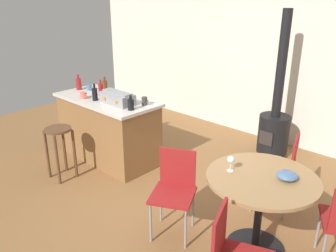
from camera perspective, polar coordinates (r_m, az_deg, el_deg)
ground_plane at (r=4.11m, az=-0.93°, el=-12.18°), size 8.80×8.80×0.00m
back_wall at (r=5.63m, az=17.74°, el=10.89°), size 8.00×0.10×2.70m
kitchen_island at (r=4.99m, az=-9.84°, el=-0.41°), size 1.55×0.74×0.90m
wooden_stool at (r=4.57m, az=-17.44°, el=-2.57°), size 0.33×0.33×0.69m
dining_table at (r=3.22m, az=15.00°, el=-10.90°), size 0.98×0.98×0.77m
folding_chair_far at (r=3.90m, az=18.03°, el=-6.53°), size 0.50×0.50×0.87m
folding_chair_left at (r=3.41m, az=1.08°, el=-10.01°), size 0.54×0.54×0.85m
wood_stove at (r=5.20m, az=17.13°, el=0.33°), size 0.44×0.45×2.07m
toolbox at (r=4.55m, az=-8.33°, el=4.60°), size 0.48×0.24×0.16m
bottle_0 at (r=4.75m, az=-11.97°, el=5.18°), size 0.07×0.07×0.23m
bottle_1 at (r=5.35m, az=-14.51°, el=6.75°), size 0.08×0.08×0.23m
bottle_2 at (r=4.97m, az=-11.00°, el=5.95°), size 0.07×0.07×0.23m
bottle_3 at (r=4.28m, az=-6.14°, el=3.60°), size 0.08×0.08×0.19m
bottle_4 at (r=5.15m, az=-10.36°, el=6.51°), size 0.08×0.08×0.22m
cup_0 at (r=4.46m, az=-3.87°, el=4.13°), size 0.11×0.07×0.11m
cup_1 at (r=5.30m, az=-12.85°, el=6.23°), size 0.12×0.08×0.08m
cup_2 at (r=4.90m, az=-9.55°, el=5.37°), size 0.11×0.07×0.10m
cup_3 at (r=4.89m, az=-13.72°, el=4.92°), size 0.12×0.09×0.08m
wine_glass at (r=3.12m, az=10.31°, el=-5.56°), size 0.07×0.07×0.14m
serving_bowl at (r=3.14m, az=19.05°, el=-7.71°), size 0.18×0.18×0.07m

